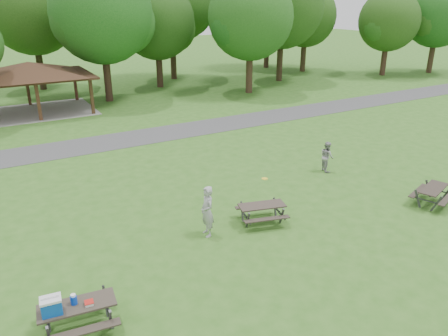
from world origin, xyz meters
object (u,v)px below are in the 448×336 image
(picnic_table_near, at_px, (69,309))
(frisbee_catcher, at_px, (327,156))
(picnic_table_middle, at_px, (262,209))
(frisbee_thrower, at_px, (207,211))

(picnic_table_near, distance_m, frisbee_catcher, 14.58)
(picnic_table_middle, bearing_deg, frisbee_catcher, 25.68)
(picnic_table_near, distance_m, picnic_table_middle, 8.10)
(picnic_table_near, distance_m, frisbee_thrower, 6.05)
(picnic_table_near, height_order, frisbee_catcher, frisbee_catcher)
(picnic_table_near, xyz_separation_m, frisbee_thrower, (5.42, 2.69, 0.19))
(picnic_table_middle, distance_m, frisbee_thrower, 2.32)
(picnic_table_near, relative_size, picnic_table_middle, 1.01)
(picnic_table_middle, bearing_deg, picnic_table_near, -162.00)
(picnic_table_middle, xyz_separation_m, frisbee_catcher, (5.87, 2.82, 0.19))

